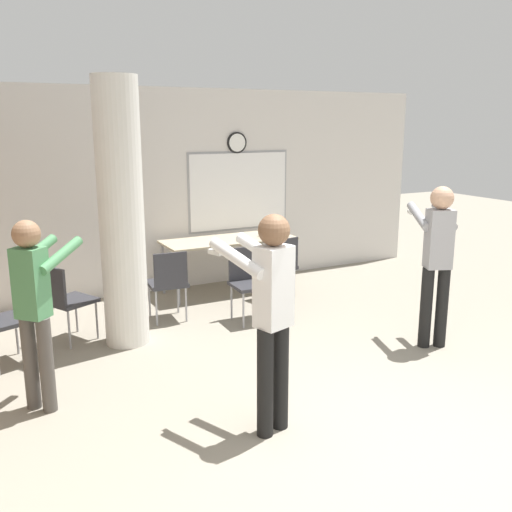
% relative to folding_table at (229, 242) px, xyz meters
% --- Properties ---
extents(ground_plane, '(24.00, 24.00, 0.00)m').
position_rel_folding_table_xyz_m(ground_plane, '(-0.50, -4.53, -0.70)').
color(ground_plane, gray).
extents(wall_back, '(8.00, 0.15, 2.80)m').
position_rel_folding_table_xyz_m(wall_back, '(-0.48, 0.53, 0.70)').
color(wall_back, silver).
rests_on(wall_back, ground_plane).
extents(support_pillar, '(0.47, 0.47, 2.80)m').
position_rel_folding_table_xyz_m(support_pillar, '(-1.80, -1.25, 0.70)').
color(support_pillar, silver).
rests_on(support_pillar, ground_plane).
extents(folding_table, '(1.85, 0.73, 0.75)m').
position_rel_folding_table_xyz_m(folding_table, '(0.00, 0.00, 0.00)').
color(folding_table, tan).
rests_on(folding_table, ground_plane).
extents(bottle_on_table, '(0.06, 0.06, 0.22)m').
position_rel_folding_table_xyz_m(bottle_on_table, '(0.50, -0.05, 0.13)').
color(bottle_on_table, black).
rests_on(bottle_on_table, folding_table).
extents(chair_table_right, '(0.52, 0.52, 0.87)m').
position_rel_folding_table_xyz_m(chair_table_right, '(0.39, -0.74, -0.19)').
color(chair_table_right, '#2D2D33').
rests_on(chair_table_right, ground_plane).
extents(chair_table_left, '(0.47, 0.47, 0.87)m').
position_rel_folding_table_xyz_m(chair_table_left, '(-1.18, -0.82, -0.19)').
color(chair_table_left, '#2D2D33').
rests_on(chair_table_left, ground_plane).
extents(chair_near_pillar, '(0.59, 0.59, 0.87)m').
position_rel_folding_table_xyz_m(chair_near_pillar, '(-2.38, -0.96, -0.19)').
color(chair_near_pillar, '#2D2D33').
rests_on(chair_near_pillar, ground_plane).
extents(chair_table_front, '(0.46, 0.46, 0.87)m').
position_rel_folding_table_xyz_m(chair_table_front, '(-0.31, -1.21, -0.19)').
color(chair_table_front, '#2D2D33').
rests_on(chair_table_front, ground_plane).
extents(person_playing_front, '(0.51, 0.68, 1.71)m').
position_rel_folding_table_xyz_m(person_playing_front, '(-1.31, -3.57, 0.30)').
color(person_playing_front, black).
rests_on(person_playing_front, ground_plane).
extents(person_playing_side, '(0.55, 0.71, 1.71)m').
position_rel_folding_table_xyz_m(person_playing_side, '(1.05, -2.85, 0.30)').
color(person_playing_side, black).
rests_on(person_playing_side, ground_plane).
extents(person_watching_back, '(0.62, 0.61, 1.60)m').
position_rel_folding_table_xyz_m(person_watching_back, '(-2.83, -2.38, 0.24)').
color(person_watching_back, '#514C47').
rests_on(person_watching_back, ground_plane).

